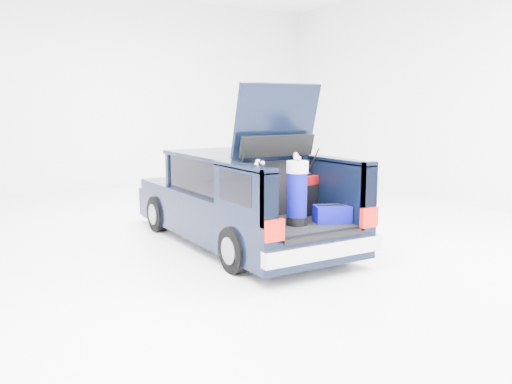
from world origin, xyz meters
TOP-DOWN VIEW (x-y plane):
  - ground at (0.00, 0.00)m, footprint 14.00×14.00m
  - car at (-0.00, 0.11)m, footprint 1.87×4.65m
  - red_suitcase at (0.49, -1.09)m, footprint 0.41×0.34m
  - black_golf_bag at (-0.50, -1.43)m, footprint 0.32×0.33m
  - blue_golf_bag at (-0.02, -1.59)m, footprint 0.31×0.31m
  - blue_duffel at (0.49, -1.70)m, footprint 0.56×0.47m

SIDE VIEW (x-z plane):
  - ground at x=0.00m, z-range 0.00..0.00m
  - car at x=0.00m, z-range -0.56..1.91m
  - blue_duffel at x=0.49m, z-range 0.59..0.84m
  - red_suitcase at x=0.49m, z-range 0.58..1.18m
  - black_golf_bag at x=-0.50m, z-range 0.56..1.43m
  - blue_golf_bag at x=-0.02m, z-range 0.55..1.52m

